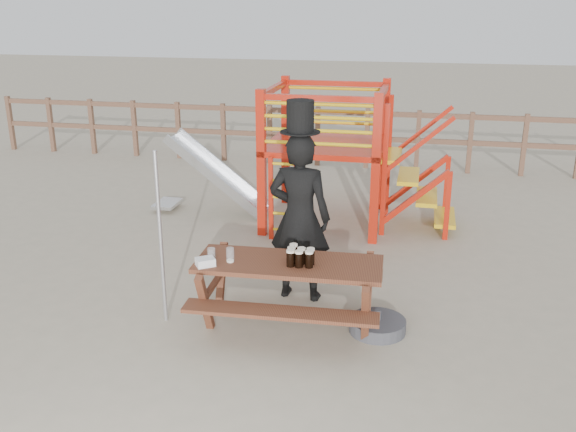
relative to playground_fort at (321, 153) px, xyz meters
name	(u,v)px	position (x,y,z in m)	size (l,w,h in m)	color
ground	(252,331)	(-0.12, -3.58, -1.07)	(60.00, 60.00, 0.00)	tan
back_fence	(342,131)	(-0.12, 3.42, -0.34)	(15.09, 0.09, 1.20)	brown
playground_fort	(321,153)	(0.00, 0.00, 0.00)	(4.71, 1.84, 2.10)	#B51C0C
picnic_table	(289,286)	(0.23, -3.41, -0.61)	(1.95, 1.39, 0.73)	brown
man_with_hat	(300,213)	(0.19, -2.67, -0.06)	(0.73, 0.51, 2.26)	black
metal_pole	(161,239)	(-1.09, -3.55, -0.14)	(0.04, 0.04, 1.86)	#B2B2B7
parasol_base	(377,325)	(1.14, -3.32, -1.00)	(0.58, 0.58, 0.25)	#3D3D42
paper_bag	(205,262)	(-0.57, -3.68, -0.30)	(0.18, 0.14, 0.08)	white
stout_pints	(299,256)	(0.34, -3.45, -0.25)	(0.28, 0.25, 0.17)	black
empty_glasses	(221,256)	(-0.44, -3.55, -0.27)	(0.26, 0.13, 0.15)	silver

